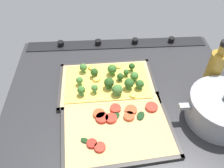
% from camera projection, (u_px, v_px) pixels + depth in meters
% --- Properties ---
extents(ground_plane, '(0.86, 0.72, 0.03)m').
position_uv_depth(ground_plane, '(123.00, 99.00, 0.87)').
color(ground_plane, '#28282B').
extents(stove_control_panel, '(0.82, 0.07, 0.03)m').
position_uv_depth(stove_control_panel, '(117.00, 43.00, 1.08)').
color(stove_control_panel, black).
rests_on(stove_control_panel, ground_plane).
extents(baking_tray_front, '(0.37, 0.25, 0.01)m').
position_uv_depth(baking_tray_front, '(107.00, 84.00, 0.90)').
color(baking_tray_front, '#33302D').
rests_on(baking_tray_front, ground_plane).
extents(broccoli_pizza, '(0.35, 0.23, 0.06)m').
position_uv_depth(broccoli_pizza, '(109.00, 81.00, 0.88)').
color(broccoli_pizza, tan).
rests_on(broccoli_pizza, baking_tray_front).
extents(baking_tray_back, '(0.38, 0.30, 0.01)m').
position_uv_depth(baking_tray_back, '(117.00, 129.00, 0.75)').
color(baking_tray_back, '#33302D').
rests_on(baking_tray_back, ground_plane).
extents(veggie_pizza_back, '(0.35, 0.27, 0.02)m').
position_uv_depth(veggie_pizza_back, '(117.00, 126.00, 0.75)').
color(veggie_pizza_back, tan).
rests_on(veggie_pizza_back, baking_tray_back).
extents(cooking_pot, '(0.29, 0.22, 0.12)m').
position_uv_depth(cooking_pot, '(221.00, 109.00, 0.75)').
color(cooking_pot, gray).
rests_on(cooking_pot, ground_plane).
extents(oil_bottle, '(0.06, 0.06, 0.21)m').
position_uv_depth(oil_bottle, '(214.00, 71.00, 0.83)').
color(oil_bottle, olive).
rests_on(oil_bottle, ground_plane).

